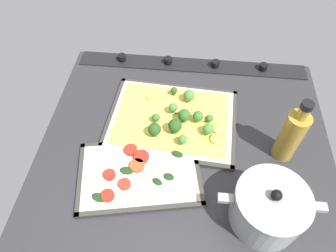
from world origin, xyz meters
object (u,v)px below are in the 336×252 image
object	(u,v)px
cooking_pot	(267,208)
veggie_pizza_back	(137,172)
broccoli_pizza	(174,119)
baking_tray_back	(139,174)
baking_tray_front	(171,120)
oil_bottle	(290,135)

from	to	relation	value
cooking_pot	veggie_pizza_back	bearing A→B (deg)	-14.97
broccoli_pizza	cooking_pot	world-z (taller)	cooking_pot
baking_tray_back	baking_tray_front	bearing A→B (deg)	-109.91
baking_tray_back	cooking_pot	distance (cm)	33.03
baking_tray_back	oil_bottle	size ratio (longest dim) A/B	1.71
cooking_pot	baking_tray_back	bearing A→B (deg)	-15.03
veggie_pizza_back	baking_tray_back	bearing A→B (deg)	170.50
baking_tray_front	baking_tray_back	bearing A→B (deg)	70.09
broccoli_pizza	baking_tray_back	bearing A→B (deg)	67.12
oil_bottle	veggie_pizza_back	bearing A→B (deg)	15.44
veggie_pizza_back	broccoli_pizza	bearing A→B (deg)	-113.88
baking_tray_back	veggie_pizza_back	distance (cm)	0.81
veggie_pizza_back	oil_bottle	distance (cm)	40.97
broccoli_pizza	baking_tray_back	distance (cm)	20.26
oil_bottle	cooking_pot	bearing A→B (deg)	70.03
baking_tray_front	broccoli_pizza	world-z (taller)	broccoli_pizza
baking_tray_front	veggie_pizza_back	world-z (taller)	veggie_pizza_back
broccoli_pizza	oil_bottle	size ratio (longest dim) A/B	1.79
veggie_pizza_back	cooking_pot	size ratio (longest dim) A/B	1.38
broccoli_pizza	oil_bottle	xyz separation A→B (cm)	(-30.62, 7.83, 6.66)
baking_tray_front	cooking_pot	world-z (taller)	cooking_pot
broccoli_pizza	oil_bottle	distance (cm)	32.30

